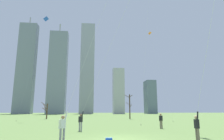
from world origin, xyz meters
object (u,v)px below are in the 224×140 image
Objects in this scene: kite_flyer_midfield_right_purple at (210,38)px; bare_tree_right_of_center at (130,106)px; kite_flyer_midfield_left_yellow at (95,87)px; distant_kite_drifting_right_blue at (44,25)px; bare_tree_center at (46,110)px; bystander_far_off_by_trees at (161,120)px; distant_kite_high_overhead_orange at (152,42)px; kite_flyer_far_back_green at (87,57)px.

kite_flyer_midfield_right_purple reaches higher than bare_tree_right_of_center.
distant_kite_drifting_right_blue is (-11.30, 24.61, 16.62)m from kite_flyer_midfield_left_yellow.
bare_tree_right_of_center is (20.11, 5.47, -17.55)m from distant_kite_drifting_right_blue.
bare_tree_right_of_center reaches higher than bare_tree_center.
bare_tree_right_of_center is at bearing 86.50° from kite_flyer_midfield_right_purple.
bystander_far_off_by_trees is 21.89m from distant_kite_high_overhead_orange.
distant_kite_drifting_right_blue reaches higher than kite_flyer_far_back_green.
kite_flyer_far_back_green is 35.18m from bare_tree_right_of_center.
bare_tree_right_of_center is at bearing 86.93° from bystander_far_off_by_trees.
kite_flyer_far_back_green is at bearing -69.35° from distant_kite_drifting_right_blue.
bare_tree_right_of_center is at bearing -3.62° from bare_tree_center.
kite_flyer_far_back_green is 12.02m from bystander_far_off_by_trees.
bystander_far_off_by_trees is at bearing -93.07° from bare_tree_right_of_center.
kite_flyer_far_back_green reaches higher than bare_tree_right_of_center.
kite_flyer_far_back_green is at bearing -137.34° from bystander_far_off_by_trees.
distant_kite_high_overhead_orange reaches higher than bare_tree_center.
kite_flyer_midfield_right_purple is 1.08× the size of kite_flyer_midfield_left_yellow.
kite_flyer_midfield_right_purple is 38.44m from bare_tree_right_of_center.
kite_flyer_midfield_left_yellow is 33.30m from bare_tree_center.
kite_flyer_midfield_left_yellow is at bearing -70.54° from bare_tree_center.
distant_kite_drifting_right_blue is at bearing 110.65° from kite_flyer_far_back_green.
bare_tree_right_of_center is at bearing 104.74° from distant_kite_high_overhead_orange.
bare_tree_center is (-22.73, 12.07, -13.65)m from distant_kite_high_overhead_orange.
kite_flyer_far_back_green is 8.40m from kite_flyer_midfield_right_purple.
kite_flyer_far_back_green is 1.11× the size of distant_kite_high_overhead_orange.
kite_flyer_midfield_right_purple reaches higher than bare_tree_center.
kite_flyer_far_back_green is at bearing 147.75° from kite_flyer_midfield_right_purple.
kite_flyer_midfield_left_yellow is at bearing -153.41° from bystander_far_off_by_trees.
distant_kite_high_overhead_orange is (4.26, 15.56, 14.79)m from bystander_far_off_by_trees.
kite_flyer_midfield_right_purple reaches higher than distant_kite_high_overhead_orange.
kite_flyer_far_back_green is at bearing -105.62° from bare_tree_right_of_center.
bystander_far_off_by_trees is (0.93, 11.88, -5.11)m from kite_flyer_midfield_right_purple.
distant_kite_high_overhead_orange is 29.13m from bare_tree_center.
distant_kite_high_overhead_orange reaches higher than bystander_far_off_by_trees.
bystander_far_off_by_trees is (8.03, 7.40, -5.01)m from kite_flyer_far_back_green.
distant_kite_drifting_right_blue is at bearing 166.90° from distant_kite_high_overhead_orange.
kite_flyer_midfield_left_yellow is at bearing -65.34° from distant_kite_drifting_right_blue.
kite_flyer_midfield_left_yellow is 5.13× the size of bare_tree_center.
kite_flyer_midfield_left_yellow is 1.11× the size of distant_kite_high_overhead_orange.
bare_tree_center is (0.22, 6.73, -18.64)m from distant_kite_drifting_right_blue.
kite_flyer_far_back_green is at bearing -99.69° from kite_flyer_midfield_left_yellow.
kite_flyer_midfield_right_purple is at bearing -66.06° from bare_tree_center.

